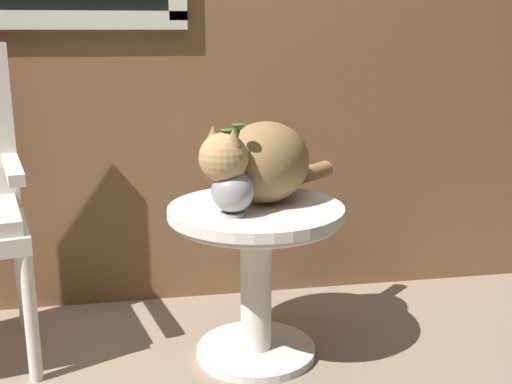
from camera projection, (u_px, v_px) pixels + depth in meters
wicker_side_table at (256, 251)px, 2.20m from camera, size 0.60×0.60×0.56m
cat at (262, 162)px, 2.17m from camera, size 0.55×0.48×0.29m
pewter_vase_with_ivy at (233, 186)px, 2.03m from camera, size 0.14×0.14×0.30m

